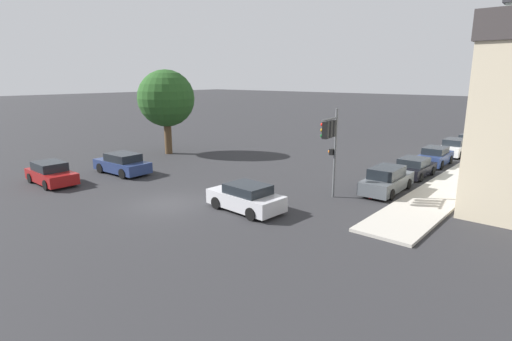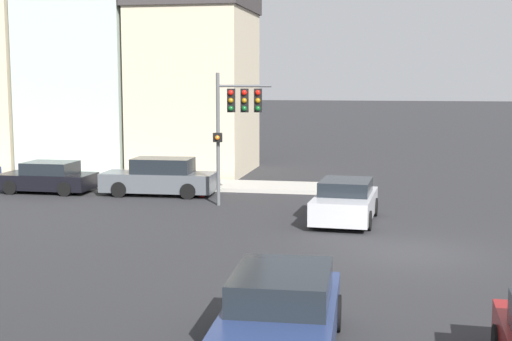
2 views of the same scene
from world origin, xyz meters
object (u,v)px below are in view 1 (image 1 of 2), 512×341
at_px(street_tree, 166,99).
at_px(parked_car_3, 454,148).
at_px(crossing_car_2, 51,174).
at_px(parked_car_1, 414,168).
at_px(fire_hydrant, 371,190).
at_px(crossing_car_0, 246,198).
at_px(parked_car_4, 470,141).
at_px(crossing_car_1, 122,164).
at_px(parked_car_2, 435,157).
at_px(traffic_signal, 330,136).
at_px(parked_car_0, 387,180).

distance_m(street_tree, parked_car_3, 25.94).
xyz_separation_m(street_tree, parked_car_3, (20.14, 15.80, -4.23)).
height_order(crossing_car_2, parked_car_3, parked_car_3).
relative_size(parked_car_1, fire_hydrant, 4.37).
bearing_deg(crossing_car_0, parked_car_4, -94.99).
bearing_deg(street_tree, crossing_car_1, -61.84).
xyz_separation_m(parked_car_1, parked_car_2, (-0.00, 4.76, 0.07)).
relative_size(traffic_signal, crossing_car_1, 1.12).
xyz_separation_m(crossing_car_0, parked_car_0, (4.22, 8.06, 0.05)).
distance_m(traffic_signal, parked_car_3, 19.15).
height_order(street_tree, parked_car_0, street_tree).
relative_size(parked_car_3, parked_car_4, 1.08).
distance_m(crossing_car_0, crossing_car_2, 13.92).
height_order(street_tree, parked_car_3, street_tree).
xyz_separation_m(crossing_car_1, parked_car_4, (16.40, 28.34, -0.07)).
bearing_deg(crossing_car_2, street_tree, 105.15).
bearing_deg(crossing_car_2, traffic_signal, 30.49).
bearing_deg(parked_car_0, crossing_car_0, 150.43).
height_order(traffic_signal, crossing_car_2, traffic_signal).
distance_m(parked_car_0, parked_car_4, 20.63).
height_order(parked_car_1, parked_car_2, parked_car_2).
bearing_deg(parked_car_3, parked_car_2, 179.10).
height_order(crossing_car_2, parked_car_1, crossing_car_2).
bearing_deg(fire_hydrant, street_tree, 176.73).
relative_size(traffic_signal, parked_car_2, 1.22).
height_order(traffic_signal, parked_car_2, traffic_signal).
bearing_deg(street_tree, parked_car_1, 15.94).
bearing_deg(parked_car_0, parked_car_1, -0.45).
bearing_deg(parked_car_3, traffic_signal, 174.13).
bearing_deg(crossing_car_1, parked_car_1, -144.18).
height_order(street_tree, crossing_car_1, street_tree).
height_order(parked_car_0, parked_car_2, parked_car_0).
bearing_deg(crossing_car_1, parked_car_4, -122.16).
height_order(crossing_car_2, parked_car_0, parked_car_0).
distance_m(traffic_signal, crossing_car_1, 15.42).
distance_m(crossing_car_1, parked_car_2, 23.95).
bearing_deg(crossing_car_1, crossing_car_0, 176.26).
xyz_separation_m(street_tree, crossing_car_2, (2.74, -11.58, -4.27)).
height_order(crossing_car_0, fire_hydrant, crossing_car_0).
relative_size(crossing_car_1, parked_car_2, 1.08).
height_order(traffic_signal, crossing_car_1, traffic_signal).
distance_m(crossing_car_2, fire_hydrant, 20.21).
bearing_deg(fire_hydrant, parked_car_0, 84.76).
bearing_deg(crossing_car_2, parked_car_1, 46.75).
relative_size(parked_car_0, parked_car_3, 1.11).
bearing_deg(parked_car_3, crossing_car_1, 143.83).
height_order(parked_car_1, parked_car_4, parked_car_1).
distance_m(traffic_signal, crossing_car_0, 5.74).
bearing_deg(crossing_car_0, parked_car_1, -104.14).
distance_m(crossing_car_0, crossing_car_1, 12.27).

